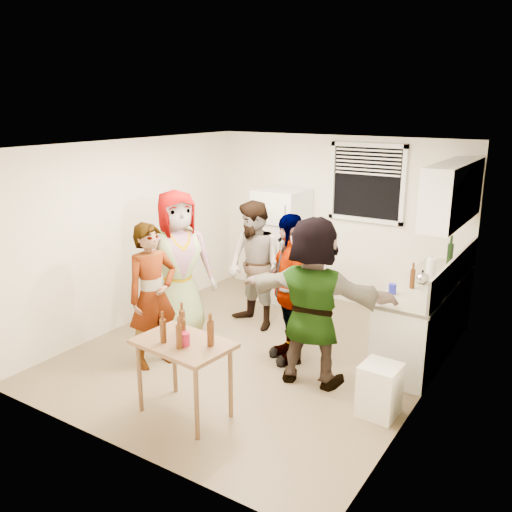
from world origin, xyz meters
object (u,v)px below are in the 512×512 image
Objects in this scene: trash_bin at (379,391)px; guest_orange at (311,380)px; refrigerator at (281,245)px; wine_bottle at (449,267)px; blue_cup at (392,294)px; guest_stripe at (156,363)px; guest_back_left at (255,326)px; beer_bottle_table at (183,342)px; red_cup at (185,345)px; guest_back_right at (297,336)px; beer_bottle_counter at (412,288)px; guest_grey at (181,335)px; guest_black at (289,358)px; serving_table at (186,413)px; kettle at (422,283)px.

guest_orange is at bearing 164.54° from trash_bin.
refrigerator is 2.50m from wine_bottle.
blue_cup is 2.84m from guest_stripe.
guest_back_left reaches higher than guest_stripe.
red_cup is (0.06, -0.04, 0.00)m from beer_bottle_table.
blue_cup is at bearing 58.45° from red_cup.
wine_bottle is 2.16m from guest_back_right.
beer_bottle_counter reaches higher than blue_cup.
guest_grey reaches higher than guest_black.
guest_orange is (1.62, -2.14, -0.85)m from refrigerator.
guest_grey is at bearing -166.87° from blue_cup.
wine_bottle is 0.17× the size of guest_black.
beer_bottle_counter reaches higher than guest_back_left.
beer_bottle_table is at bearing -106.01° from guest_stripe.
red_cup is 1.82m from guest_black.
serving_table is (0.89, -3.39, -0.85)m from refrigerator.
serving_table is at bearing 50.84° from guest_orange.
serving_table is 0.77m from beer_bottle_table.
guest_grey is 1.04× the size of guest_orange.
beer_bottle_counter is 0.13× the size of guest_back_left.
beer_bottle_table is at bearing -59.39° from guest_black.
kettle reaches higher than guest_back_right.
red_cup is at bearing -34.31° from beer_bottle_table.
guest_black is (-1.24, -0.96, -0.90)m from kettle.
wine_bottle reaches higher than guest_back_right.
wine_bottle is at bearing 64.78° from guest_back_right.
serving_table is (-1.46, -2.31, -0.90)m from beer_bottle_counter.
guest_orange is (-0.86, 0.24, -0.25)m from trash_bin.
guest_back_left is (-1.94, 0.18, -0.90)m from blue_cup.
wine_bottle is at bearing 64.64° from serving_table.
kettle is 0.11× the size of guest_grey.
beer_bottle_table reaches higher than guest_back_right.
kettle is 0.69× the size of wine_bottle.
trash_bin is at bearing -75.21° from blue_cup.
beer_bottle_table is at bearing -147.39° from trash_bin.
guest_orange is (-0.88, -2.16, -0.90)m from wine_bottle.
kettle is at bearing 59.25° from serving_table.
red_cup is at bearing -74.48° from refrigerator.
serving_table is 1.45m from guest_orange.
guest_stripe is at bearing 146.62° from red_cup.
blue_cup reaches higher than guest_stripe.
guest_grey is 1.53m from guest_back_right.
red_cup is at bearing -120.50° from beer_bottle_counter.
red_cup is 2.40m from guest_back_right.
guest_grey is at bearing 172.07° from trash_bin.
beer_bottle_table is 0.12× the size of guest_orange.
serving_table is at bearing -147.75° from trash_bin.
refrigerator is 5.50× the size of wine_bottle.
refrigerator is 7.58× the size of beer_bottle_counter.
serving_table is 0.62× the size of guest_back_right.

